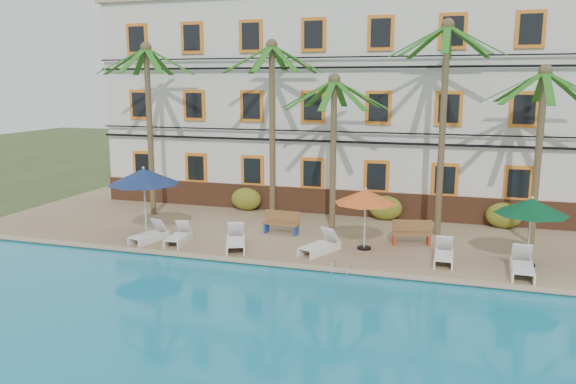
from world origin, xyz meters
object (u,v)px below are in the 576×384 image
(palm_a, at_px, (149,105))
(lounger_e, at_px, (444,255))
(palm_b, at_px, (272,106))
(lounger_c, at_px, (236,241))
(palm_c, at_px, (334,128))
(bench_left, at_px, (282,222))
(palm_d, at_px, (444,100))
(pool_ladder, at_px, (341,272))
(lounger_a, at_px, (150,234))
(lounger_d, at_px, (320,245))
(lounger_f, at_px, (522,266))
(umbrella_green, at_px, (532,207))
(palm_e, at_px, (541,128))
(umbrella_red, at_px, (365,197))
(bench_right, at_px, (411,232))
(umbrella_blue, at_px, (144,177))
(lounger_b, at_px, (179,236))

(palm_a, relative_size, lounger_e, 4.49)
(palm_b, relative_size, lounger_c, 3.92)
(palm_c, relative_size, bench_left, 4.23)
(palm_d, relative_size, pool_ladder, 11.42)
(pool_ladder, bearing_deg, palm_b, 125.89)
(lounger_a, relative_size, lounger_d, 0.94)
(lounger_a, height_order, lounger_f, lounger_f)
(umbrella_green, bearing_deg, palm_c, 157.77)
(lounger_d, distance_m, bench_left, 3.00)
(umbrella_green, distance_m, lounger_a, 13.94)
(palm_e, height_order, lounger_c, palm_e)
(lounger_e, bearing_deg, umbrella_green, 8.13)
(lounger_f, bearing_deg, pool_ladder, -165.54)
(palm_c, bearing_deg, umbrella_red, -55.70)
(palm_c, height_order, bench_left, palm_c)
(palm_b, xyz_separation_m, lounger_e, (7.57, -4.01, -4.83))
(umbrella_red, xyz_separation_m, lounger_d, (-1.46, -0.90, -1.71))
(bench_left, bearing_deg, lounger_c, -111.71)
(lounger_d, bearing_deg, bench_right, 33.76)
(palm_c, height_order, lounger_a, palm_c)
(palm_e, relative_size, lounger_a, 3.79)
(palm_a, xyz_separation_m, umbrella_red, (10.42, -2.71, -3.09))
(palm_c, distance_m, lounger_d, 5.34)
(palm_a, bearing_deg, palm_e, -0.39)
(lounger_e, bearing_deg, palm_b, 152.07)
(palm_b, xyz_separation_m, umbrella_blue, (-4.01, -4.06, -2.67))
(lounger_b, bearing_deg, lounger_d, 3.58)
(bench_left, xyz_separation_m, bench_right, (5.20, -0.05, 0.00))
(lounger_a, bearing_deg, lounger_e, 3.19)
(palm_d, bearing_deg, lounger_f, -56.47)
(umbrella_red, bearing_deg, lounger_e, -14.67)
(bench_left, bearing_deg, lounger_a, -150.84)
(palm_c, height_order, lounger_c, palm_c)
(umbrella_blue, xyz_separation_m, lounger_d, (7.23, -0.10, -2.15))
(palm_b, relative_size, lounger_f, 4.06)
(bench_right, bearing_deg, umbrella_red, -144.55)
(umbrella_green, distance_m, lounger_d, 7.28)
(umbrella_blue, relative_size, lounger_d, 1.50)
(palm_b, xyz_separation_m, lounger_c, (0.09, -4.57, -4.81))
(lounger_d, relative_size, pool_ladder, 2.54)
(umbrella_green, height_order, bench_right, umbrella_green)
(palm_c, height_order, lounger_e, palm_c)
(palm_c, relative_size, lounger_a, 3.62)
(palm_e, bearing_deg, lounger_f, -99.91)
(lounger_a, distance_m, lounger_d, 6.76)
(pool_ladder, bearing_deg, palm_d, 63.82)
(umbrella_blue, distance_m, umbrella_red, 8.74)
(palm_c, bearing_deg, bench_left, -140.82)
(lounger_a, distance_m, lounger_e, 11.10)
(lounger_f, bearing_deg, bench_right, 146.08)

